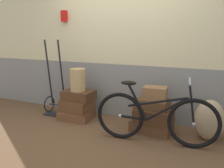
{
  "coord_description": "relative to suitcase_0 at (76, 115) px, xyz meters",
  "views": [
    {
      "loc": [
        1.49,
        -3.01,
        1.47
      ],
      "look_at": [
        0.01,
        0.24,
        0.71
      ],
      "focal_mm": 37.61,
      "sensor_mm": 36.0,
      "label": 1
    }
  ],
  "objects": [
    {
      "name": "wicker_basket",
      "position": [
        0.04,
        0.02,
        0.63
      ],
      "size": [
        0.27,
        0.27,
        0.39
      ],
      "primitive_type": "cylinder",
      "color": "tan",
      "rests_on": "suitcase_2"
    },
    {
      "name": "luggage_trolley",
      "position": [
        -0.52,
        0.11,
        0.25
      ],
      "size": [
        0.38,
        0.37,
        1.38
      ],
      "color": "black",
      "rests_on": "ground"
    },
    {
      "name": "ground",
      "position": [
        0.72,
        -0.32,
        -0.1
      ],
      "size": [
        9.26,
        5.2,
        0.06
      ],
      "primitive_type": "cube",
      "color": "brown"
    },
    {
      "name": "suitcase_4",
      "position": [
        1.39,
        0.0,
        0.21
      ],
      "size": [
        0.56,
        0.45,
        0.19
      ],
      "primitive_type": "cube",
      "rotation": [
        0.0,
        0.0,
        -0.05
      ],
      "color": "#4C2D19",
      "rests_on": "suitcase_3"
    },
    {
      "name": "burlap_sack",
      "position": [
        2.17,
        0.07,
        0.22
      ],
      "size": [
        0.4,
        0.34,
        0.59
      ],
      "primitive_type": "ellipsoid",
      "color": "tan",
      "rests_on": "ground"
    },
    {
      "name": "suitcase_0",
      "position": [
        0.0,
        0.0,
        0.0
      ],
      "size": [
        0.59,
        0.48,
        0.14
      ],
      "primitive_type": "cube",
      "rotation": [
        0.0,
        0.0,
        0.09
      ],
      "color": "brown",
      "rests_on": "ground"
    },
    {
      "name": "suitcase_3",
      "position": [
        1.36,
        0.03,
        0.02
      ],
      "size": [
        0.62,
        0.47,
        0.19
      ],
      "primitive_type": "cube",
      "rotation": [
        0.0,
        0.0,
        -0.05
      ],
      "color": "brown",
      "rests_on": "ground"
    },
    {
      "name": "station_building",
      "position": [
        0.73,
        0.53,
        1.38
      ],
      "size": [
        7.26,
        0.74,
        2.89
      ],
      "color": "gray",
      "rests_on": "ground"
    },
    {
      "name": "suitcase_1",
      "position": [
        0.01,
        0.01,
        0.17
      ],
      "size": [
        0.56,
        0.43,
        0.2
      ],
      "primitive_type": "cube",
      "rotation": [
        0.0,
        0.0,
        -0.08
      ],
      "color": "brown",
      "rests_on": "suitcase_0"
    },
    {
      "name": "suitcase_5",
      "position": [
        1.36,
        0.01,
        0.37
      ],
      "size": [
        0.5,
        0.37,
        0.14
      ],
      "primitive_type": "cube",
      "rotation": [
        0.0,
        0.0,
        -0.06
      ],
      "color": "brown",
      "rests_on": "suitcase_4"
    },
    {
      "name": "suitcase_2",
      "position": [
        0.04,
        0.04,
        0.36
      ],
      "size": [
        0.52,
        0.39,
        0.17
      ],
      "primitive_type": "cube",
      "rotation": [
        0.0,
        0.0,
        0.01
      ],
      "color": "#4C2D19",
      "rests_on": "suitcase_1"
    },
    {
      "name": "suitcase_6",
      "position": [
        1.39,
        0.03,
        0.54
      ],
      "size": [
        0.36,
        0.28,
        0.19
      ],
      "primitive_type": "cube",
      "rotation": [
        0.0,
        0.0,
        0.09
      ],
      "color": "olive",
      "rests_on": "suitcase_5"
    },
    {
      "name": "bicycle",
      "position": [
        1.49,
        -0.35,
        0.29
      ],
      "size": [
        1.66,
        0.46,
        0.91
      ],
      "color": "black",
      "rests_on": "ground"
    }
  ]
}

